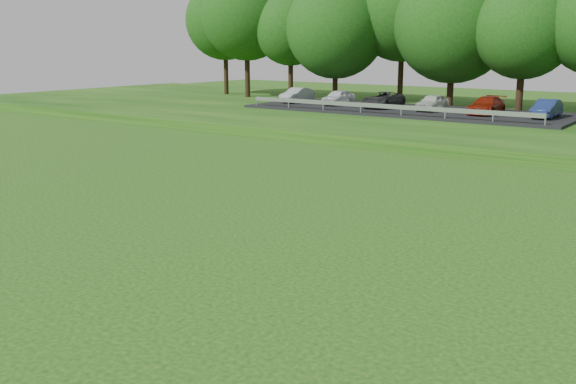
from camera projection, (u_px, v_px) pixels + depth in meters
The scene contains 1 object.
parking_lot at pixel (407, 106), 47.64m from camera, with size 24.00×9.00×1.38m.
Camera 1 is at (-3.25, -11.23, 5.48)m, focal length 40.00 mm.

